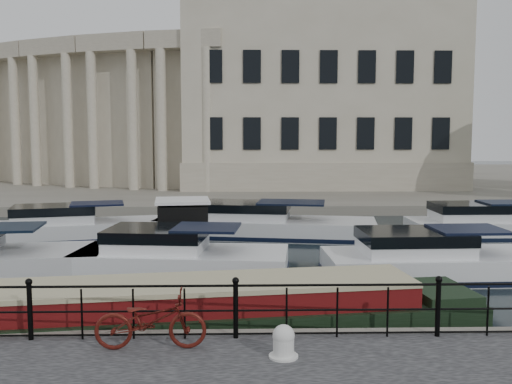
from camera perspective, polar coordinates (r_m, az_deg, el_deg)
ground_plane at (r=13.89m, az=-1.92°, el=-13.28°), size 160.00×160.00×0.00m
far_bank at (r=52.30m, az=-1.52°, el=1.19°), size 120.00×42.00×0.55m
railing at (r=11.38m, az=-2.04°, el=-11.28°), size 24.14×0.14×1.22m
civic_building at (r=47.91m, az=-2.76°, el=8.85°), size 53.55×31.84×16.85m
bicycle at (r=11.04m, az=-10.50°, el=-12.51°), size 2.09×0.79×1.09m
mooring_bollard at (r=10.58m, az=2.77°, el=-14.75°), size 0.53×0.53×0.60m
narrowboat at (r=13.46m, az=-12.77°, el=-12.42°), size 16.62×4.26×1.60m
harbour_hut at (r=21.66m, az=-7.34°, el=-3.75°), size 2.97×2.57×2.17m
cabin_cruisers at (r=21.66m, az=-2.69°, el=-5.28°), size 27.24×11.02×1.99m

